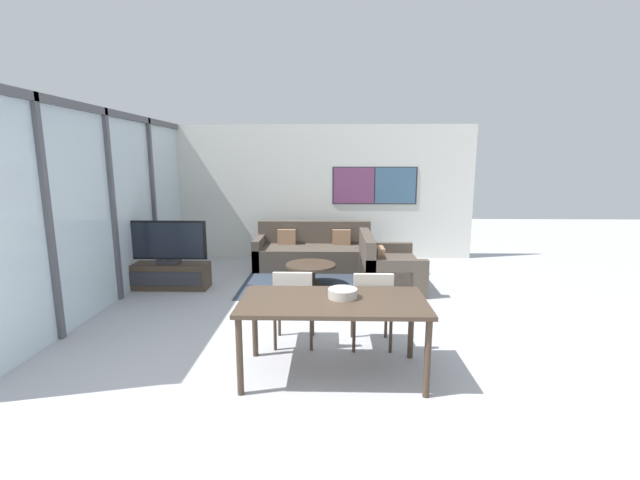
{
  "coord_description": "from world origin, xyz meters",
  "views": [
    {
      "loc": [
        0.36,
        -3.25,
        2.08
      ],
      "look_at": [
        0.21,
        2.77,
        0.95
      ],
      "focal_mm": 24.0,
      "sensor_mm": 36.0,
      "label": 1
    }
  ],
  "objects": [
    {
      "name": "ground_plane",
      "position": [
        0.0,
        0.0,
        0.0
      ],
      "size": [
        24.0,
        24.0,
        0.0
      ],
      "primitive_type": "plane",
      "color": "#B2B2B7"
    },
    {
      "name": "wall_back",
      "position": [
        0.05,
        5.8,
        1.41
      ],
      "size": [
        6.71,
        0.09,
        2.8
      ],
      "color": "silver",
      "rests_on": "ground_plane"
    },
    {
      "name": "window_wall_left",
      "position": [
        -2.85,
        2.9,
        1.53
      ],
      "size": [
        0.07,
        5.8,
        2.8
      ],
      "color": "silver",
      "rests_on": "ground_plane"
    },
    {
      "name": "area_rug",
      "position": [
        0.04,
        3.66,
        0.0
      ],
      "size": [
        2.31,
        1.63,
        0.01
      ],
      "color": "#333D4C",
      "rests_on": "ground_plane"
    },
    {
      "name": "tv_console",
      "position": [
        -2.27,
        3.47,
        0.21
      ],
      "size": [
        1.28,
        0.42,
        0.42
      ],
      "color": "#423326",
      "rests_on": "ground_plane"
    },
    {
      "name": "television",
      "position": [
        -2.27,
        3.47,
        0.77
      ],
      "size": [
        1.27,
        0.2,
        0.7
      ],
      "color": "#2D2D33",
      "rests_on": "tv_console"
    },
    {
      "name": "sofa_main",
      "position": [
        0.04,
        4.98,
        0.28
      ],
      "size": [
        2.26,
        0.95,
        0.87
      ],
      "color": "#51473D",
      "rests_on": "ground_plane"
    },
    {
      "name": "sofa_side",
      "position": [
        1.28,
        3.72,
        0.28
      ],
      "size": [
        0.95,
        1.48,
        0.87
      ],
      "rotation": [
        0.0,
        0.0,
        1.57
      ],
      "color": "#51473D",
      "rests_on": "ground_plane"
    },
    {
      "name": "coffee_table",
      "position": [
        0.04,
        3.66,
        0.28
      ],
      "size": [
        0.83,
        0.83,
        0.37
      ],
      "color": "#423326",
      "rests_on": "ground_plane"
    },
    {
      "name": "dining_table",
      "position": [
        0.39,
        0.66,
        0.69
      ],
      "size": [
        1.78,
        0.9,
        0.77
      ],
      "color": "#423326",
      "rests_on": "ground_plane"
    },
    {
      "name": "dining_chair_left",
      "position": [
        -0.05,
        1.31,
        0.5
      ],
      "size": [
        0.46,
        0.46,
        0.89
      ],
      "color": "beige",
      "rests_on": "ground_plane"
    },
    {
      "name": "dining_chair_centre",
      "position": [
        0.82,
        1.28,
        0.5
      ],
      "size": [
        0.46,
        0.46,
        0.89
      ],
      "color": "beige",
      "rests_on": "ground_plane"
    },
    {
      "name": "fruit_bowl",
      "position": [
        0.48,
        0.72,
        0.82
      ],
      "size": [
        0.29,
        0.29,
        0.09
      ],
      "color": "#B7B2A8",
      "rests_on": "dining_table"
    }
  ]
}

